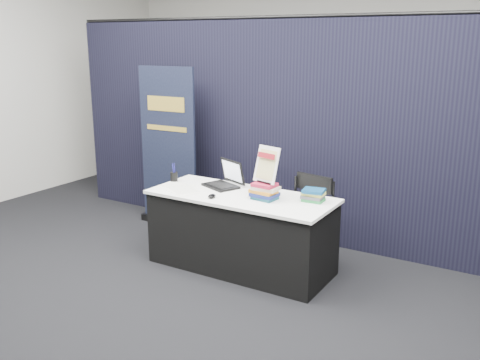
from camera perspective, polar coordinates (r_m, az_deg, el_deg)
name	(u,v)px	position (r m, az deg, el deg)	size (l,w,h in m)	color
floor	(210,289)	(4.96, -3.25, -11.48)	(8.00, 8.00, 0.00)	black
wall_back	(365,71)	(8.07, 13.15, 11.28)	(8.00, 0.02, 3.50)	beige
drape_partition	(290,132)	(5.91, 5.41, 5.07)	(6.00, 0.08, 2.40)	black
display_table	(241,232)	(5.23, 0.11, -5.52)	(1.80, 0.75, 0.75)	black
laptop	(223,180)	(5.40, -1.81, -0.01)	(0.42, 0.40, 0.26)	black
mouse	(212,196)	(5.02, -3.02, -1.72)	(0.07, 0.11, 0.03)	black
brochure_left	(178,186)	(5.45, -6.62, -0.62)	(0.31, 0.22, 0.00)	white
brochure_mid	(183,189)	(5.32, -6.06, -1.00)	(0.32, 0.23, 0.00)	silver
brochure_right	(183,191)	(5.26, -6.15, -1.19)	(0.31, 0.22, 0.00)	white
pen_cup	(174,177)	(5.63, -7.05, 0.34)	(0.08, 0.08, 0.10)	black
book_stack_tall	(265,191)	(4.96, 2.66, -1.20)	(0.24, 0.20, 0.15)	#164956
book_stack_short	(314,195)	(4.93, 7.86, -1.64)	(0.21, 0.17, 0.12)	#22803C
info_sign	(267,165)	(4.92, 2.86, 1.60)	(0.27, 0.16, 0.35)	black
pullup_banner	(168,157)	(6.40, -7.66, 2.46)	(0.81, 0.13, 1.89)	black
stacking_chair	(306,220)	(5.17, 7.09, -4.24)	(0.49, 0.49, 0.92)	black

